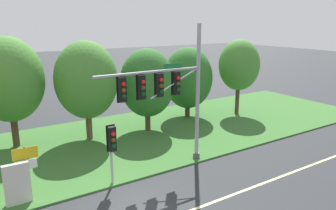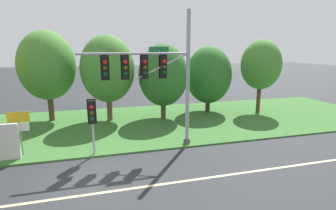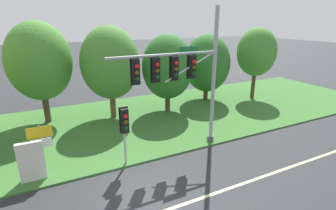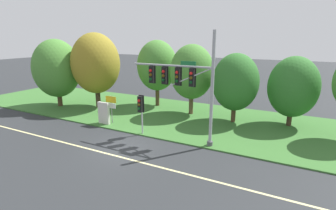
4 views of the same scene
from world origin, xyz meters
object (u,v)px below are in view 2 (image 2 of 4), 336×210
Objects in this scene: traffic_signal_mast at (154,73)px; tree_mid_verge at (108,69)px; pedestrian_signal_near_kerb at (92,115)px; tree_right_far at (209,75)px; info_kiosk at (8,142)px; tree_furthest_back at (261,65)px; route_sign_post at (19,125)px; tree_behind_signpost at (47,66)px; tree_tall_centre at (163,75)px.

tree_mid_verge is at bearing 108.56° from traffic_signal_mast.
pedestrian_signal_near_kerb is 0.53× the size of tree_right_far.
info_kiosk is (-4.26, 0.65, -1.28)m from pedestrian_signal_near_kerb.
tree_right_far is 0.91× the size of tree_furthest_back.
route_sign_post is 0.36× the size of tree_mid_verge.
tree_mid_verge is at bearing -175.87° from tree_right_far.
tree_behind_signpost reaches higher than tree_right_far.
route_sign_post is 7.61m from tree_behind_signpost.
tree_behind_signpost is at bearing 177.46° from tree_right_far.
tree_right_far reaches higher than pedestrian_signal_near_kerb.
route_sign_post reaches higher than info_kiosk.
info_kiosk is at bearing -163.61° from tree_furthest_back.
tree_right_far is (13.75, 6.52, 1.65)m from route_sign_post.
tree_right_far is (13.25, -0.59, -1.03)m from tree_behind_signpost.
pedestrian_signal_near_kerb is at bearing -173.96° from traffic_signal_mast.
tree_furthest_back is at bearing -19.50° from tree_right_far.
info_kiosk is (-14.26, -6.94, -2.37)m from tree_right_far.
tree_furthest_back is (17.49, -2.09, -0.10)m from tree_behind_signpost.
pedestrian_signal_near_kerb is 0.51× the size of tree_tall_centre.
tree_mid_verge is (4.48, -1.22, -0.26)m from tree_behind_signpost.
tree_mid_verge is 4.36m from tree_tall_centre.
traffic_signal_mast is at bearing 6.04° from pedestrian_signal_near_kerb.
traffic_signal_mast is 12.21m from tree_furthest_back.
tree_behind_signpost is 4.65m from tree_mid_verge.
tree_behind_signpost is 1.20× the size of tree_right_far.
traffic_signal_mast reaches higher than tree_right_far.
traffic_signal_mast is 1.21× the size of tree_furthest_back.
tree_furthest_back is 3.38× the size of info_kiosk.
tree_mid_verge is 8.94m from info_kiosk.
info_kiosk is (-1.01, -7.53, -3.40)m from tree_behind_signpost.
pedestrian_signal_near_kerb is 1.62× the size of info_kiosk.
tree_tall_centre is (5.53, 6.41, 1.32)m from pedestrian_signal_near_kerb.
tree_behind_signpost is 1.09× the size of tree_furthest_back.
tree_furthest_back is 19.56m from info_kiosk.
traffic_signal_mast reaches higher than tree_behind_signpost.
tree_right_far is (10.01, 7.59, 1.10)m from pedestrian_signal_near_kerb.
route_sign_post is at bearing -150.06° from tree_tall_centre.
traffic_signal_mast is at bearing -132.24° from tree_right_far.
tree_mid_verge is 1.11× the size of tree_tall_centre.
tree_furthest_back is at bearing -3.81° from tree_mid_verge.
pedestrian_signal_near_kerb is 3.93m from route_sign_post.
traffic_signal_mast is at bearing -49.40° from tree_behind_signpost.
tree_tall_centre is at bearing 49.21° from pedestrian_signal_near_kerb.
tree_furthest_back reaches higher than tree_tall_centre.
tree_mid_verge is (4.98, 5.89, 2.42)m from route_sign_post.
tree_tall_centre is at bearing 71.00° from traffic_signal_mast.
route_sign_post is 18.85m from tree_furthest_back.
info_kiosk is at bearing 177.91° from traffic_signal_mast.
tree_furthest_back is (4.23, -1.50, 0.93)m from tree_right_far.
tree_tall_centre is 8.75m from tree_furthest_back.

